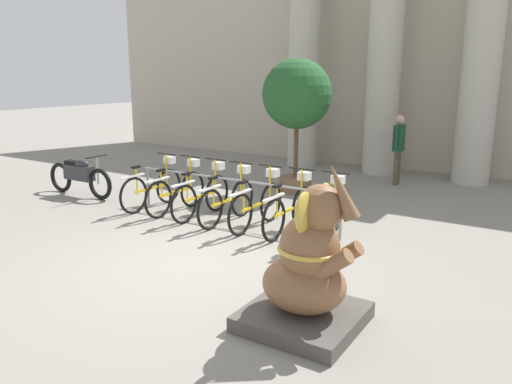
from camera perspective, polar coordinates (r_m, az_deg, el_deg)
ground_plane at (r=7.13m, az=-6.56°, el=-7.98°), size 60.00×60.00×0.00m
building_facade at (r=14.38m, az=15.81°, el=14.58°), size 20.00×0.20×6.00m
column_left at (r=14.29m, az=5.52°, el=13.51°), size 1.07×1.07×5.16m
column_middle at (r=13.42m, az=14.43°, el=13.17°), size 1.07×1.07×5.16m
column_right at (r=12.89m, az=24.28°, el=12.43°), size 1.07×1.07×5.16m
bike_rack at (r=8.89m, az=-2.71°, el=0.58°), size 4.25×0.05×0.77m
bicycle_0 at (r=9.99m, az=-11.70°, el=0.56°), size 0.48×1.68×1.03m
bicycle_1 at (r=9.60m, az=-9.01°, el=0.15°), size 0.48×1.68×1.03m
bicycle_2 at (r=9.21m, az=-6.17°, el=-0.32°), size 0.48×1.68×1.03m
bicycle_3 at (r=8.83m, az=-3.23°, el=-0.88°), size 0.48×1.68×1.03m
bicycle_4 at (r=8.51m, az=0.15°, el=-1.41°), size 0.48×1.68×1.03m
bicycle_5 at (r=8.24m, az=3.86°, el=-1.93°), size 0.48×1.68×1.03m
bicycle_6 at (r=8.00m, az=7.77°, el=-2.50°), size 0.48×1.68×1.03m
elephant_statue at (r=5.22m, az=5.98°, el=-9.02°), size 1.16×1.16×1.81m
motorcycle at (r=11.37m, az=-19.51°, el=1.80°), size 1.95×0.55×0.93m
person_pedestrian at (r=12.21m, az=15.99°, el=5.37°), size 0.22×0.47×1.65m
potted_tree at (r=10.95m, az=4.70°, el=10.58°), size 1.51×1.51×2.91m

